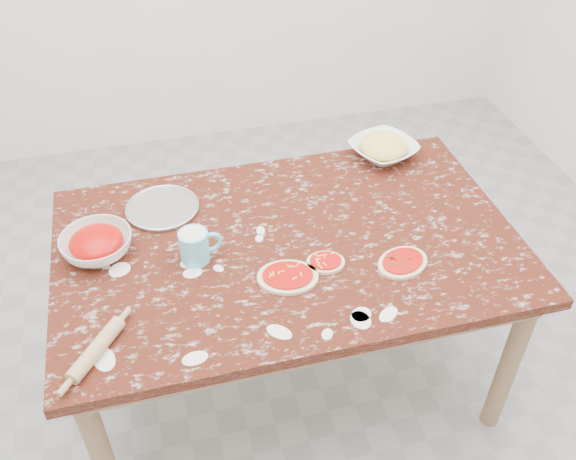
% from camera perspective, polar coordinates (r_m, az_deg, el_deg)
% --- Properties ---
extents(ground, '(4.00, 4.00, 0.00)m').
position_cam_1_polar(ground, '(2.72, 0.00, -12.95)').
color(ground, gray).
extents(worktable, '(1.60, 1.00, 0.75)m').
position_cam_1_polar(worktable, '(2.22, 0.00, -2.61)').
color(worktable, '#3B140C').
rests_on(worktable, ground).
extents(pizza_tray, '(0.32, 0.32, 0.01)m').
position_cam_1_polar(pizza_tray, '(2.34, -11.45, 1.96)').
color(pizza_tray, '#B2B2B7').
rests_on(pizza_tray, worktable).
extents(sauce_bowl, '(0.27, 0.27, 0.08)m').
position_cam_1_polar(sauce_bowl, '(2.19, -17.13, -1.32)').
color(sauce_bowl, white).
rests_on(sauce_bowl, worktable).
extents(cheese_bowl, '(0.33, 0.33, 0.06)m').
position_cam_1_polar(cheese_bowl, '(2.60, 8.75, 7.29)').
color(cheese_bowl, white).
rests_on(cheese_bowl, worktable).
extents(flour_mug, '(0.15, 0.10, 0.11)m').
position_cam_1_polar(flour_mug, '(2.08, -8.48, -1.42)').
color(flour_mug, '#65C6E0').
rests_on(flour_mug, worktable).
extents(pizza_left, '(0.23, 0.20, 0.02)m').
position_cam_1_polar(pizza_left, '(2.02, -0.03, -4.32)').
color(pizza_left, beige).
rests_on(pizza_left, worktable).
extents(pizza_mid, '(0.15, 0.13, 0.02)m').
position_cam_1_polar(pizza_mid, '(2.08, 3.47, -2.98)').
color(pizza_mid, beige).
rests_on(pizza_mid, worktable).
extents(pizza_right, '(0.22, 0.20, 0.02)m').
position_cam_1_polar(pizza_right, '(2.11, 10.47, -2.94)').
color(pizza_right, beige).
rests_on(pizza_right, worktable).
extents(rolling_pin, '(0.17, 0.21, 0.05)m').
position_cam_1_polar(rolling_pin, '(1.89, -17.19, -10.41)').
color(rolling_pin, tan).
rests_on(rolling_pin, worktable).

